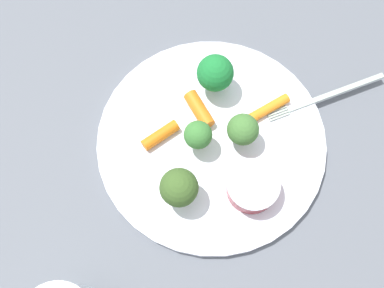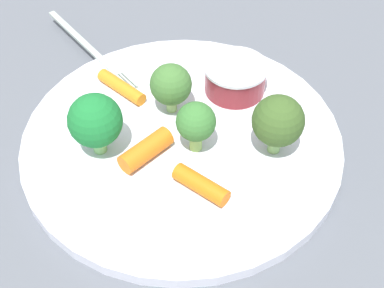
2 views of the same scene
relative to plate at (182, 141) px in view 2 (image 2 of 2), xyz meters
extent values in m
plane|color=#585D65|center=(0.00, 0.00, -0.01)|extent=(2.40, 2.40, 0.00)
cylinder|color=white|center=(0.00, 0.00, 0.00)|extent=(0.29, 0.29, 0.01)
cylinder|color=maroon|center=(0.04, 0.07, 0.02)|extent=(0.06, 0.06, 0.03)
cylinder|color=silver|center=(0.04, 0.07, 0.03)|extent=(0.06, 0.06, 0.00)
cylinder|color=#82B364|center=(0.08, 0.00, 0.02)|extent=(0.01, 0.01, 0.02)
sphere|color=#3A5925|center=(0.08, 0.00, 0.04)|extent=(0.04, 0.04, 0.04)
cylinder|color=#8FBF5E|center=(0.02, -0.01, 0.02)|extent=(0.01, 0.01, 0.02)
sphere|color=#3A7633|center=(0.02, -0.01, 0.04)|extent=(0.03, 0.03, 0.03)
cylinder|color=#81C670|center=(-0.07, -0.03, 0.02)|extent=(0.01, 0.01, 0.02)
sphere|color=#1B7532|center=(-0.07, -0.03, 0.04)|extent=(0.05, 0.05, 0.05)
cylinder|color=#94BF6D|center=(-0.02, 0.03, 0.01)|extent=(0.01, 0.01, 0.02)
sphere|color=#427233|center=(-0.02, 0.03, 0.04)|extent=(0.04, 0.04, 0.04)
cylinder|color=orange|center=(-0.07, 0.05, 0.01)|extent=(0.06, 0.04, 0.01)
cylinder|color=orange|center=(0.03, -0.06, 0.01)|extent=(0.05, 0.03, 0.01)
cylinder|color=orange|center=(-0.02, -0.03, 0.01)|extent=(0.04, 0.05, 0.02)
cube|color=#ABBDB2|center=(-0.14, 0.11, 0.01)|extent=(0.11, 0.10, 0.00)
cube|color=#ABBDB2|center=(-0.07, 0.06, 0.01)|extent=(0.02, 0.02, 0.00)
cube|color=#ABBDB2|center=(-0.07, 0.06, 0.01)|extent=(0.02, 0.02, 0.00)
cube|color=#ABBDB2|center=(-0.07, 0.06, 0.01)|extent=(0.02, 0.02, 0.00)
cube|color=#ABBDB2|center=(-0.07, 0.06, 0.01)|extent=(0.02, 0.02, 0.00)
camera|label=1|loc=(0.19, 0.07, 0.51)|focal=40.38mm
camera|label=2|loc=(0.08, -0.33, 0.36)|focal=50.13mm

